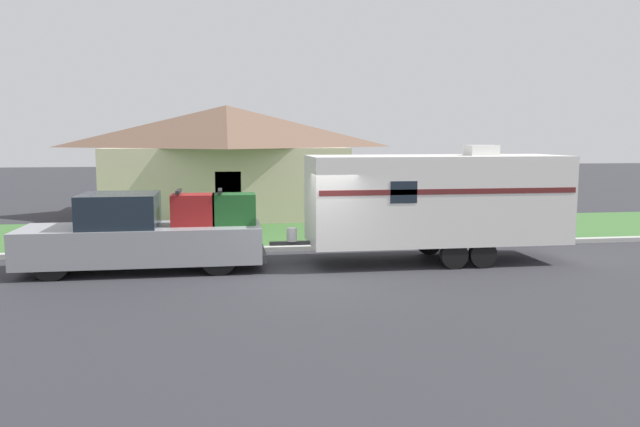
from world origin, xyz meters
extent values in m
plane|color=#2D2D33|center=(0.00, 0.00, 0.00)|extent=(120.00, 120.00, 0.00)
cube|color=#ADADA8|center=(0.00, 3.75, 0.07)|extent=(80.00, 0.30, 0.14)
cube|color=#3D6B33|center=(0.00, 7.40, 0.01)|extent=(80.00, 7.00, 0.03)
cube|color=beige|center=(-1.92, 13.15, 1.50)|extent=(9.79, 7.17, 3.00)
pyramid|color=brown|center=(-1.92, 13.15, 3.90)|extent=(10.57, 7.74, 1.82)
cube|color=#4C3828|center=(-1.92, 9.59, 1.05)|extent=(1.00, 0.06, 2.10)
cylinder|color=black|center=(-6.22, 0.69, 0.45)|extent=(0.91, 0.28, 0.91)
cylinder|color=black|center=(-6.22, 2.32, 0.45)|extent=(0.91, 0.28, 0.91)
cylinder|color=black|center=(-2.24, 0.69, 0.45)|extent=(0.91, 0.28, 0.91)
cylinder|color=black|center=(-2.24, 2.32, 0.45)|extent=(0.91, 0.28, 0.91)
cube|color=gray|center=(-5.37, 1.51, 0.71)|extent=(3.64, 1.99, 0.91)
cube|color=#19232D|center=(-4.71, 1.51, 1.59)|extent=(1.89, 1.83, 0.84)
cube|color=gray|center=(-2.35, 1.51, 0.71)|extent=(2.39, 1.99, 0.91)
cube|color=#333333|center=(-1.09, 1.51, 0.37)|extent=(0.12, 1.79, 0.20)
cube|color=maroon|center=(-2.88, 1.51, 1.56)|extent=(1.10, 0.84, 0.80)
cube|color=black|center=(-3.23, 1.51, 2.04)|extent=(0.10, 0.92, 0.08)
cube|color=#194C1E|center=(-1.82, 1.51, 1.56)|extent=(1.10, 0.84, 0.80)
cube|color=black|center=(-2.18, 1.51, 2.04)|extent=(0.10, 0.92, 0.08)
cylinder|color=black|center=(3.85, 0.49, 0.36)|extent=(0.72, 0.22, 0.72)
cylinder|color=black|center=(3.85, 2.52, 0.36)|extent=(0.72, 0.22, 0.72)
cylinder|color=black|center=(4.64, 0.49, 0.36)|extent=(0.72, 0.22, 0.72)
cylinder|color=black|center=(4.64, 2.52, 0.36)|extent=(0.72, 0.22, 0.72)
cube|color=silver|center=(3.68, 1.51, 1.75)|extent=(7.01, 2.31, 2.36)
cube|color=#5B1E1E|center=(3.68, 0.35, 2.05)|extent=(6.87, 0.01, 0.14)
cube|color=#383838|center=(-0.36, 1.51, 0.62)|extent=(1.08, 0.12, 0.10)
cylinder|color=silver|center=(-0.31, 1.51, 0.85)|extent=(0.28, 0.28, 0.36)
cube|color=silver|center=(4.94, 1.51, 3.07)|extent=(0.80, 0.68, 0.28)
cube|color=#19232D|center=(2.42, 0.35, 2.05)|extent=(0.70, 0.01, 0.56)
cylinder|color=brown|center=(5.41, 4.84, 0.54)|extent=(0.09, 0.09, 1.08)
cube|color=black|center=(5.41, 4.84, 1.19)|extent=(0.48, 0.20, 0.22)
camera|label=1|loc=(-2.07, -14.83, 3.44)|focal=35.00mm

